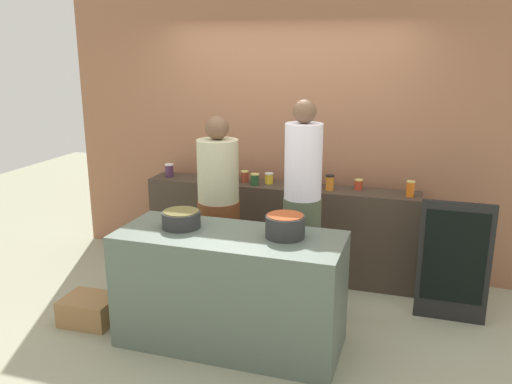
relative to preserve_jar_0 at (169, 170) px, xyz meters
name	(u,v)px	position (x,y,z in m)	size (l,w,h in m)	color
ground	(243,323)	(1.18, -1.08, -1.00)	(12.00, 12.00, 0.00)	#999A7F
storefront_wall	(289,122)	(1.18, 0.37, 0.50)	(4.80, 0.12, 3.00)	#9C6649
display_shelf	(279,230)	(1.18, 0.02, -0.53)	(2.70, 0.36, 0.93)	#3E3228
prep_table	(230,289)	(1.18, -1.38, -0.55)	(1.70, 0.70, 0.89)	#546257
preserve_jar_0	(169,170)	(0.00, 0.00, 0.00)	(0.09, 0.09, 0.14)	#452646
preserve_jar_1	(209,174)	(0.43, 0.05, -0.02)	(0.07, 0.07, 0.10)	orange
preserve_jar_2	(220,175)	(0.57, -0.02, -0.01)	(0.09, 0.09, 0.12)	olive
preserve_jar_3	(233,177)	(0.71, -0.01, -0.01)	(0.08, 0.08, 0.11)	#AF2A24
preserve_jar_4	(245,176)	(0.82, 0.03, -0.01)	(0.08, 0.08, 0.12)	#953A27
preserve_jar_5	(255,179)	(0.95, -0.05, -0.01)	(0.08, 0.08, 0.11)	#254F2A
preserve_jar_6	(269,178)	(1.07, 0.05, -0.01)	(0.09, 0.09, 0.11)	yellow
preserve_jar_7	(300,181)	(1.40, -0.04, 0.01)	(0.07, 0.07, 0.15)	gold
preserve_jar_8	(316,179)	(1.53, 0.07, 0.00)	(0.09, 0.09, 0.14)	#4A2758
preserve_jar_9	(330,183)	(1.69, -0.02, 0.00)	(0.08, 0.08, 0.15)	orange
preserve_jar_10	(359,185)	(1.94, 0.08, -0.02)	(0.08, 0.08, 0.10)	#B63722
preserve_jar_11	(410,189)	(2.42, -0.02, 0.00)	(0.08, 0.08, 0.14)	orange
cooking_pot_left	(181,219)	(0.78, -1.34, -0.04)	(0.30, 0.30, 0.13)	#2D2D2D
cooking_pot_center	(285,226)	(1.59, -1.31, -0.02)	(0.29, 0.29, 0.17)	#2D2D2D
cook_with_tongs	(219,217)	(0.79, -0.61, -0.25)	(0.38, 0.38, 1.66)	brown
cook_in_cap	(302,218)	(1.57, -0.68, -0.15)	(0.32, 0.32, 1.84)	#4F5A42
bread_crate	(90,310)	(-0.05, -1.45, -0.89)	(0.43, 0.35, 0.22)	#966D44
chalkboard_sign	(454,262)	(2.82, -0.49, -0.47)	(0.58, 0.05, 1.04)	black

